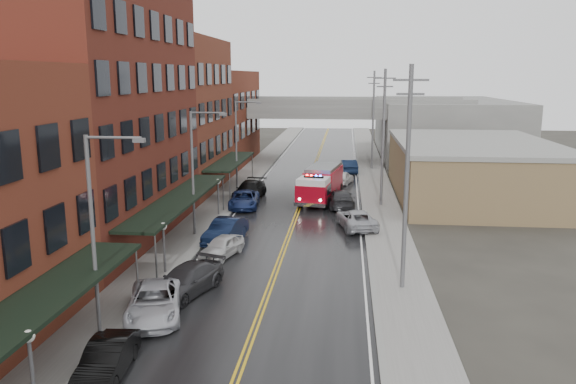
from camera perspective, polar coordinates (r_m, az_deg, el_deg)
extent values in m
cube|color=black|center=(45.94, 0.76, -2.64)|extent=(11.00, 160.00, 0.02)
cube|color=slate|center=(47.13, -8.12, -2.30)|extent=(3.00, 160.00, 0.15)
cube|color=slate|center=(45.87, 9.89, -2.75)|extent=(3.00, 160.00, 0.15)
cube|color=gray|center=(46.76, -6.16, -2.36)|extent=(0.30, 160.00, 0.15)
cube|color=gray|center=(45.78, 7.83, -2.71)|extent=(0.30, 160.00, 0.15)
cube|color=#5C2018|center=(41.21, -19.07, 7.74)|extent=(9.00, 20.00, 18.00)
cube|color=brown|center=(57.62, -11.64, 7.61)|extent=(9.00, 15.00, 15.00)
cube|color=brown|center=(74.56, -7.55, 7.48)|extent=(9.00, 20.00, 12.00)
cube|color=olive|center=(56.34, 18.18, 2.05)|extent=(14.00, 22.00, 5.00)
cube|color=slate|center=(85.79, 15.42, 6.36)|extent=(18.00, 30.00, 8.00)
cube|color=black|center=(23.22, -24.74, -10.65)|extent=(2.60, 16.00, 0.18)
cylinder|color=slate|center=(29.63, -15.06, -8.24)|extent=(0.10, 0.10, 3.00)
cube|color=black|center=(39.95, -10.93, -0.64)|extent=(2.60, 18.00, 0.18)
cylinder|color=slate|center=(32.10, -13.28, -6.58)|extent=(0.10, 0.10, 3.00)
cylinder|color=slate|center=(48.11, -6.61, -0.23)|extent=(0.10, 0.10, 3.00)
cube|color=black|center=(56.65, -5.84, 3.14)|extent=(2.60, 13.00, 0.18)
cylinder|color=slate|center=(50.79, -5.93, 0.42)|extent=(0.10, 0.10, 3.00)
cylinder|color=slate|center=(62.59, -3.65, 2.60)|extent=(0.10, 0.10, 3.00)
cylinder|color=#59595B|center=(21.80, -24.53, -16.75)|extent=(0.14, 0.14, 2.80)
sphere|color=silver|center=(21.15, -24.88, -13.16)|extent=(0.44, 0.44, 0.44)
cylinder|color=#59595B|center=(33.59, -12.46, -5.90)|extent=(0.14, 0.14, 2.80)
sphere|color=silver|center=(33.17, -12.58, -3.42)|extent=(0.44, 0.44, 0.44)
cylinder|color=#59595B|center=(46.62, -7.09, -0.76)|extent=(0.14, 0.14, 2.80)
sphere|color=silver|center=(46.32, -7.14, 1.05)|extent=(0.44, 0.44, 0.44)
cylinder|color=#59595B|center=(25.75, -19.19, -4.51)|extent=(0.18, 0.18, 9.00)
cylinder|color=#59595B|center=(24.43, -17.33, 5.30)|extent=(2.40, 0.12, 0.12)
cube|color=#59595B|center=(24.03, -14.89, 5.10)|extent=(0.50, 0.22, 0.18)
cylinder|color=#59595B|center=(40.41, -9.66, 1.72)|extent=(0.18, 0.18, 9.00)
cylinder|color=#59595B|center=(39.59, -8.19, 7.98)|extent=(2.40, 0.12, 0.12)
cube|color=#59595B|center=(39.34, -6.61, 7.85)|extent=(0.50, 0.22, 0.18)
cylinder|color=#59595B|center=(55.82, -5.27, 4.57)|extent=(0.18, 0.18, 9.00)
cylinder|color=#59595B|center=(55.22, -4.12, 9.10)|extent=(2.40, 0.12, 0.12)
cube|color=#59595B|center=(55.05, -2.98, 9.00)|extent=(0.50, 0.22, 0.18)
cylinder|color=#59595B|center=(29.99, 11.96, 1.08)|extent=(0.24, 0.24, 12.00)
cube|color=#59595B|center=(29.49, 12.39, 11.05)|extent=(1.80, 0.12, 0.12)
cube|color=#59595B|center=(29.51, 12.33, 9.70)|extent=(1.40, 0.12, 0.12)
cylinder|color=#59595B|center=(49.72, 9.64, 5.32)|extent=(0.24, 0.24, 12.00)
cube|color=#59595B|center=(49.42, 9.85, 11.32)|extent=(1.80, 0.12, 0.12)
cube|color=#59595B|center=(49.43, 9.82, 10.51)|extent=(1.40, 0.12, 0.12)
cylinder|color=#59595B|center=(69.60, 8.63, 7.15)|extent=(0.24, 0.24, 12.00)
cube|color=#59595B|center=(69.39, 8.77, 11.43)|extent=(1.80, 0.12, 0.12)
cube|color=#59595B|center=(69.40, 8.75, 10.85)|extent=(1.40, 0.12, 0.12)
cube|color=slate|center=(76.57, 2.98, 8.23)|extent=(40.00, 10.00, 1.50)
cube|color=slate|center=(78.24, -5.16, 5.52)|extent=(1.60, 8.00, 6.00)
cube|color=slate|center=(77.10, 11.17, 5.25)|extent=(1.60, 8.00, 6.00)
cube|color=#9B0717|center=(53.17, 3.62, 1.15)|extent=(3.62, 6.26, 2.25)
cube|color=#9B0717|center=(49.22, 2.61, -0.08)|extent=(3.11, 3.19, 1.61)
cube|color=silver|center=(49.02, 2.62, 1.15)|extent=(2.94, 2.96, 0.54)
cube|color=black|center=(49.37, 2.67, 0.33)|extent=(2.95, 2.14, 0.86)
cube|color=slate|center=(52.95, 3.64, 2.52)|extent=(3.28, 5.80, 0.32)
cube|color=black|center=(48.95, 2.63, 1.55)|extent=(1.74, 0.58, 0.15)
sphere|color=#FF0C0C|center=(49.07, 1.96, 1.69)|extent=(0.21, 0.21, 0.21)
sphere|color=#1933FF|center=(48.81, 3.30, 1.62)|extent=(0.21, 0.21, 0.21)
cylinder|color=black|center=(49.56, 1.25, -0.94)|extent=(1.12, 0.55, 1.07)
cylinder|color=black|center=(49.05, 3.92, -1.10)|extent=(1.12, 0.55, 1.07)
cylinder|color=black|center=(53.13, 2.24, -0.08)|extent=(1.12, 0.55, 1.07)
cylinder|color=black|center=(52.65, 4.74, -0.22)|extent=(1.12, 0.55, 1.07)
cylinder|color=black|center=(55.69, 2.87, 0.46)|extent=(1.12, 0.55, 1.07)
cylinder|color=black|center=(55.24, 5.26, 0.33)|extent=(1.12, 0.55, 1.07)
imported|color=black|center=(23.62, -17.92, -15.87)|extent=(1.79, 4.31, 1.39)
imported|color=#B0B1B9|center=(28.22, -13.39, -10.80)|extent=(3.74, 5.85, 1.50)
imported|color=#2C2B2E|center=(30.61, -10.30, -8.83)|extent=(3.69, 5.63, 1.52)
imported|color=silver|center=(36.37, -6.74, -5.51)|extent=(2.67, 4.27, 1.36)
imported|color=black|center=(39.48, -6.38, -3.92)|extent=(2.56, 5.14, 1.62)
imported|color=navy|center=(49.50, -4.48, -0.76)|extent=(2.84, 5.43, 1.46)
imported|color=black|center=(53.09, -3.91, 0.20)|extent=(2.86, 5.84, 1.63)
imported|color=#A0A2A8|center=(42.97, 6.94, -2.75)|extent=(3.54, 5.66, 1.46)
imported|color=#28282B|center=(49.68, 5.34, -0.68)|extent=(2.76, 5.56, 1.55)
imported|color=silver|center=(60.52, 5.62, 1.47)|extent=(2.57, 4.29, 1.37)
imported|color=#0E1932|center=(67.36, 6.14, 2.62)|extent=(2.39, 5.17, 1.64)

